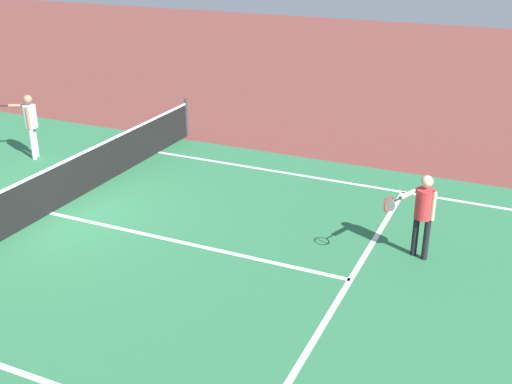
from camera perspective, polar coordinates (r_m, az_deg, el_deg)
ground_plane at (r=13.67m, az=-18.10°, el=-1.84°), size 60.00×60.00×0.00m
court_surface_inbounds at (r=13.67m, az=-18.10°, el=-1.83°), size 10.62×24.40×0.00m
line_sideline_right at (r=14.46m, az=11.42°, el=0.29°), size 0.10×11.89×0.01m
line_service_near at (r=10.78m, az=8.52°, el=-7.86°), size 8.22×0.10×0.01m
line_center_service at (r=11.89m, az=-6.45°, el=-4.61°), size 0.10×6.40×0.01m
net at (r=13.48m, az=-18.36°, el=0.06°), size 11.28×0.09×1.07m
player_near at (r=11.28m, az=14.87°, el=-1.43°), size 1.06×0.78×1.57m
player_far at (r=16.76m, az=-19.82°, el=6.21°), size 0.55×1.17×1.63m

